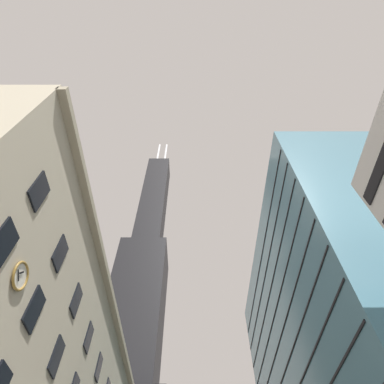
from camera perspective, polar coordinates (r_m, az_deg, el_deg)
The scene contains 2 objects.
dark_skyscraper at distance 103.83m, azimuth -10.76°, elevation -25.56°, with size 24.17×24.17×179.95m.
glass_office_midrise at distance 55.84m, azimuth 25.91°, elevation -25.94°, with size 17.05×49.18×49.49m.
Camera 1 is at (-2.26, -12.31, 1.83)m, focal length 29.69 mm.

